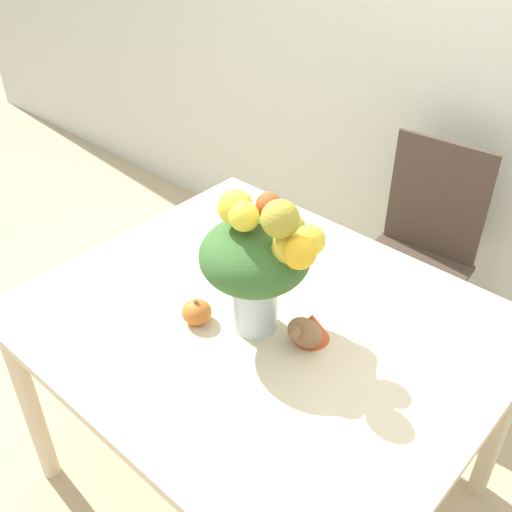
{
  "coord_description": "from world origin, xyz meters",
  "views": [
    {
      "loc": [
        0.84,
        -0.96,
        1.91
      ],
      "look_at": [
        0.0,
        -0.03,
        1.01
      ],
      "focal_mm": 42.0,
      "sensor_mm": 36.0,
      "label": 1
    }
  ],
  "objects_px": {
    "flower_vase": "(260,257)",
    "dining_chair_near_window": "(415,257)",
    "pumpkin": "(197,312)",
    "turkey_figurine": "(309,329)"
  },
  "relations": [
    {
      "from": "pumpkin",
      "to": "turkey_figurine",
      "type": "height_order",
      "value": "turkey_figurine"
    },
    {
      "from": "dining_chair_near_window",
      "to": "pumpkin",
      "type": "bearing_deg",
      "value": -102.14
    },
    {
      "from": "dining_chair_near_window",
      "to": "turkey_figurine",
      "type": "bearing_deg",
      "value": -85.97
    },
    {
      "from": "flower_vase",
      "to": "turkey_figurine",
      "type": "relative_size",
      "value": 3.21
    },
    {
      "from": "flower_vase",
      "to": "pumpkin",
      "type": "distance_m",
      "value": 0.27
    },
    {
      "from": "flower_vase",
      "to": "dining_chair_near_window",
      "type": "relative_size",
      "value": 0.47
    },
    {
      "from": "pumpkin",
      "to": "dining_chair_near_window",
      "type": "bearing_deg",
      "value": 82.98
    },
    {
      "from": "pumpkin",
      "to": "dining_chair_near_window",
      "type": "distance_m",
      "value": 1.12
    },
    {
      "from": "pumpkin",
      "to": "flower_vase",
      "type": "bearing_deg",
      "value": 35.62
    },
    {
      "from": "flower_vase",
      "to": "pumpkin",
      "type": "height_order",
      "value": "flower_vase"
    }
  ]
}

